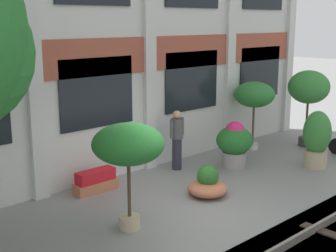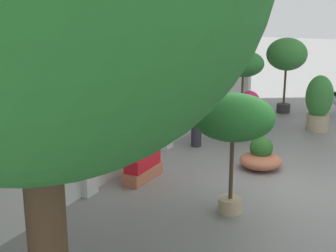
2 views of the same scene
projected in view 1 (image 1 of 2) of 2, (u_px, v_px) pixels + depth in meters
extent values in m
plane|color=gray|center=(181.00, 215.00, 9.74)|extent=(80.00, 80.00, 0.00)
cube|color=silver|center=(88.00, 19.00, 11.11)|extent=(16.45, 0.50, 8.00)
cube|color=#9E4C38|center=(96.00, 57.00, 11.12)|extent=(16.45, 0.06, 0.90)
cube|color=silver|center=(30.00, 18.00, 9.79)|extent=(0.36, 0.16, 8.00)
cube|color=silver|center=(149.00, 19.00, 11.99)|extent=(0.36, 0.16, 8.00)
cube|color=silver|center=(231.00, 19.00, 14.18)|extent=(0.36, 0.16, 8.00)
cube|color=silver|center=(291.00, 19.00, 16.38)|extent=(0.36, 0.16, 8.00)
cube|color=black|center=(98.00, 93.00, 11.30)|extent=(2.11, 0.04, 1.70)
cube|color=black|center=(192.00, 81.00, 13.49)|extent=(2.11, 0.04, 1.70)
cube|color=black|center=(260.00, 73.00, 15.69)|extent=(2.11, 0.04, 1.70)
cube|color=slate|center=(276.00, 251.00, 8.07)|extent=(24.45, 0.07, 0.15)
cylinder|color=tan|center=(130.00, 222.00, 9.09)|extent=(0.41, 0.41, 0.26)
cylinder|color=#4C3826|center=(129.00, 184.00, 8.92)|extent=(0.07, 0.07, 1.29)
ellipsoid|color=#236B28|center=(128.00, 144.00, 8.74)|extent=(1.38, 1.38, 0.78)
ellipsoid|color=#B76647|center=(207.00, 188.00, 10.77)|extent=(0.92, 0.92, 0.36)
sphere|color=#286023|center=(208.00, 176.00, 10.71)|extent=(0.50, 0.50, 0.50)
cube|color=#B76647|center=(96.00, 187.00, 11.04)|extent=(1.08, 0.39, 0.26)
cube|color=red|center=(95.00, 176.00, 10.98)|extent=(0.96, 0.33, 0.28)
cylinder|color=tan|center=(315.00, 159.00, 12.88)|extent=(0.62, 0.62, 0.47)
ellipsoid|color=#388438|center=(317.00, 132.00, 12.72)|extent=(0.76, 0.76, 1.19)
sphere|color=#E04C23|center=(318.00, 119.00, 12.63)|extent=(0.42, 0.42, 0.42)
cylinder|color=gray|center=(234.00, 160.00, 12.86)|extent=(0.65, 0.65, 0.44)
ellipsoid|color=#236B28|center=(235.00, 140.00, 12.74)|extent=(1.00, 1.00, 0.77)
sphere|color=#DB2866|center=(235.00, 131.00, 12.69)|extent=(0.55, 0.55, 0.55)
cylinder|color=beige|center=(252.00, 146.00, 14.73)|extent=(0.37, 0.37, 0.18)
cylinder|color=brown|center=(253.00, 122.00, 14.56)|extent=(0.07, 0.07, 1.39)
ellipsoid|color=#2D7A33|center=(254.00, 94.00, 14.37)|extent=(1.25, 1.25, 0.79)
cylinder|color=#333333|center=(305.00, 141.00, 15.09)|extent=(0.44, 0.44, 0.29)
cylinder|color=#4C3826|center=(307.00, 116.00, 14.90)|extent=(0.07, 0.07, 1.42)
ellipsoid|color=#388438|center=(309.00, 87.00, 14.70)|extent=(1.30, 1.30, 1.05)
cylinder|color=#282833|center=(177.00, 154.00, 12.66)|extent=(0.26, 0.26, 0.87)
cylinder|color=#4C4C4C|center=(177.00, 128.00, 12.50)|extent=(0.34, 0.34, 0.53)
sphere|color=tan|center=(177.00, 115.00, 12.42)|extent=(0.22, 0.22, 0.22)
cylinder|color=#4C4C4C|center=(172.00, 129.00, 12.34)|extent=(0.09, 0.09, 0.48)
cylinder|color=#4C4C4C|center=(182.00, 126.00, 12.66)|extent=(0.09, 0.09, 0.48)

